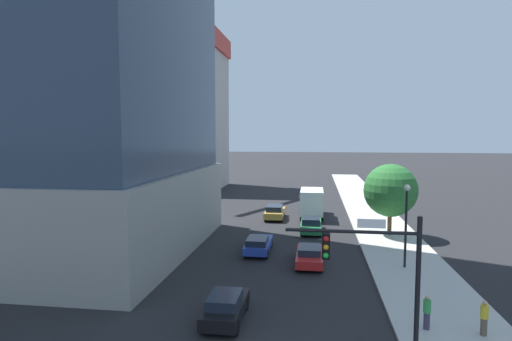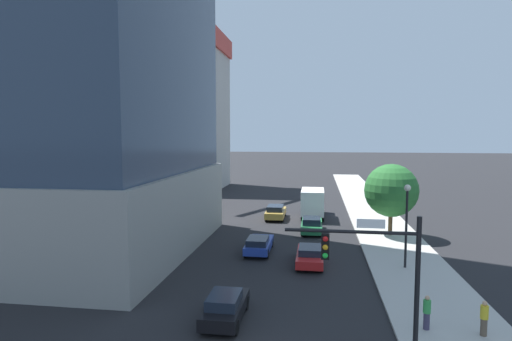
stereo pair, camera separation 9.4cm
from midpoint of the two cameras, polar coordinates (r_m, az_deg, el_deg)
The scene contains 13 objects.
sidewalk at distance 35.71m, azimuth 18.34°, elevation -9.84°, with size 5.44×120.00×0.15m, color #B2AFA8.
construction_building at distance 72.23m, azimuth -9.54°, elevation 8.88°, with size 12.92×23.81×32.01m.
traffic_light_pole at distance 17.74m, azimuth 15.61°, elevation -11.78°, with size 5.35×0.48×5.70m.
street_lamp at distance 29.63m, azimuth 19.68°, elevation -5.47°, with size 0.44×0.44×5.59m.
street_tree at distance 38.74m, azimuth 17.75°, elevation -2.59°, with size 4.66×4.66×6.30m.
car_gold at distance 45.00m, azimuth 2.52°, elevation -5.64°, with size 1.92×4.62×1.50m.
car_green at distance 39.18m, azimuth 7.43°, elevation -7.34°, with size 1.88×4.77×1.48m.
car_red at distance 29.94m, azimuth 7.21°, elevation -11.34°, with size 1.80×4.58×1.30m.
car_blue at distance 32.42m, azimuth 0.25°, elevation -9.97°, with size 1.79×4.53×1.33m.
car_black at distance 21.35m, azimuth -4.30°, elevation -18.00°, with size 1.74×4.10×1.41m.
box_truck at distance 46.01m, azimuth 7.55°, elevation -4.17°, with size 2.38×6.71×3.15m.
pedestrian_green_shirt at distance 21.61m, azimuth 22.12°, elevation -17.40°, with size 0.34×0.34×1.58m.
pedestrian_yellow_shirt at distance 22.04m, azimuth 28.50°, elevation -17.19°, with size 0.34×0.34×1.58m.
Camera 1 is at (2.00, -13.98, 9.04)m, focal length 29.40 mm.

